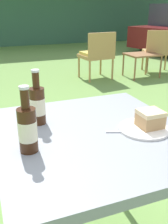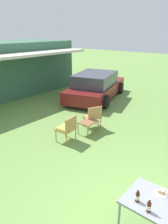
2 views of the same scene
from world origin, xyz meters
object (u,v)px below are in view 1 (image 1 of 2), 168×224
object	(u,v)px
wicker_chair_cushioned	(97,53)
garden_side_table	(142,56)
patio_table	(92,147)
cola_bottle_near	(37,104)
cake_on_plate	(148,123)
cola_bottle_far	(27,128)
wicker_chair_plain	(159,49)

from	to	relation	value
wicker_chair_cushioned	garden_side_table	world-z (taller)	wicker_chair_cushioned
wicker_chair_cushioned	patio_table	size ratio (longest dim) A/B	1.00
garden_side_table	cola_bottle_near	distance (m)	4.06
garden_side_table	cola_bottle_near	xyz separation A→B (m)	(-2.59, -3.10, 0.46)
cake_on_plate	cola_bottle_far	bearing A→B (deg)	179.83
wicker_chair_cushioned	cake_on_plate	distance (m)	3.74
garden_side_table	wicker_chair_cushioned	bearing A→B (deg)	169.60
wicker_chair_plain	cola_bottle_far	xyz separation A→B (m)	(-3.13, -3.47, 0.37)
patio_table	cola_bottle_far	bearing A→B (deg)	-167.33
wicker_chair_plain	cake_on_plate	world-z (taller)	cake_on_plate
wicker_chair_cushioned	wicker_chair_plain	size ratio (longest dim) A/B	1.00
patio_table	garden_side_table	bearing A→B (deg)	53.70
cola_bottle_far	cake_on_plate	bearing A→B (deg)	-0.17
wicker_chair_cushioned	cola_bottle_near	size ratio (longest dim) A/B	3.44
wicker_chair_plain	patio_table	distance (m)	4.45
cola_bottle_near	cola_bottle_far	distance (m)	0.24
garden_side_table	cola_bottle_far	distance (m)	4.29
wicker_chair_cushioned	garden_side_table	xyz separation A→B (m)	(0.85, -0.16, -0.09)
patio_table	wicker_chair_plain	bearing A→B (deg)	50.07
cake_on_plate	wicker_chair_plain	bearing A→B (deg)	52.87
garden_side_table	cola_bottle_near	world-z (taller)	cola_bottle_near
wicker_chair_cushioned	wicker_chair_plain	xyz separation A→B (m)	(1.30, -0.01, 0.00)
wicker_chair_plain	cola_bottle_far	world-z (taller)	cola_bottle_far
patio_table	cake_on_plate	distance (m)	0.26
wicker_chair_cushioned	garden_side_table	size ratio (longest dim) A/B	1.40
garden_side_table	cola_bottle_far	bearing A→B (deg)	-128.79
cake_on_plate	cola_bottle_near	distance (m)	0.48
cake_on_plate	cola_bottle_far	size ratio (longest dim) A/B	0.88
wicker_chair_cushioned	patio_table	distance (m)	3.76
cake_on_plate	garden_side_table	bearing A→B (deg)	56.85
cake_on_plate	cola_bottle_far	distance (m)	0.50
cola_bottle_near	cola_bottle_far	xyz separation A→B (m)	(-0.08, -0.23, 0.00)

